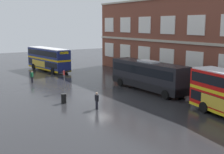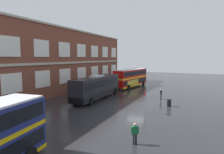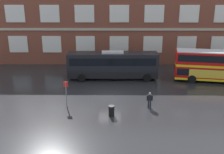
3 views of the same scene
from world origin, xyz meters
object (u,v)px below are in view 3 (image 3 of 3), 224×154
at_px(double_decker_middle, 218,66).
at_px(touring_coach, 113,65).
at_px(bus_stand_flag, 66,92).
at_px(station_litter_bin, 111,111).
at_px(second_passenger, 150,100).

xyz_separation_m(double_decker_middle, touring_coach, (-13.79, 1.00, -0.24)).
bearing_deg(double_decker_middle, touring_coach, 175.85).
distance_m(double_decker_middle, bus_stand_flag, 20.25).
xyz_separation_m(bus_stand_flag, station_litter_bin, (4.66, -2.14, -1.12)).
xyz_separation_m(touring_coach, bus_stand_flag, (-4.71, -9.21, -0.27)).
relative_size(touring_coach, bus_stand_flag, 4.46).
bearing_deg(double_decker_middle, second_passenger, -139.39).
relative_size(second_passenger, station_litter_bin, 1.65).
distance_m(touring_coach, second_passenger, 10.34).
relative_size(double_decker_middle, second_passenger, 6.63).
bearing_deg(second_passenger, station_litter_bin, -155.02).
height_order(double_decker_middle, bus_stand_flag, double_decker_middle).
relative_size(double_decker_middle, touring_coach, 0.94).
bearing_deg(station_litter_bin, double_decker_middle, 36.81).
relative_size(touring_coach, station_litter_bin, 11.68).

